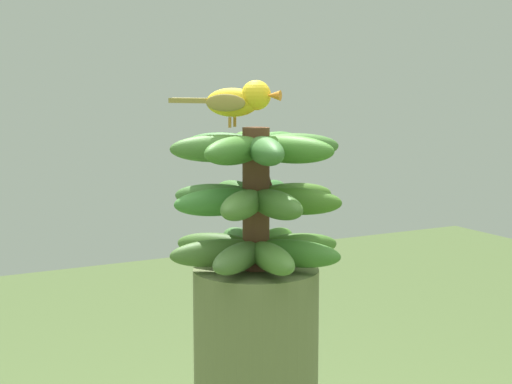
% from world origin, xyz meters
% --- Properties ---
extents(banana_bunch, '(0.29, 0.29, 0.23)m').
position_xyz_m(banana_bunch, '(-0.00, -0.00, 1.03)').
color(banana_bunch, brown).
rests_on(banana_bunch, banana_tree).
extents(perched_bird, '(0.14, 0.15, 0.07)m').
position_xyz_m(perched_bird, '(0.02, -0.02, 1.19)').
color(perched_bird, '#C68933').
rests_on(perched_bird, banana_bunch).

